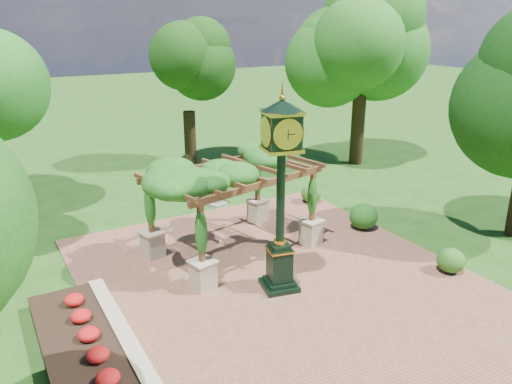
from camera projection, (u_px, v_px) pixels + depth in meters
ground at (304, 299)px, 12.94m from camera, size 120.00×120.00×0.00m
brick_plaza at (283, 282)px, 13.75m from camera, size 10.00×12.00×0.04m
border_wall at (122, 336)px, 11.11m from camera, size 0.35×5.00×0.40m
flower_bed at (81, 349)px, 10.69m from camera, size 1.50×5.00×0.36m
pedestal_clock at (281, 180)px, 12.44m from camera, size 1.20×1.20×5.15m
pergola at (233, 173)px, 14.83m from camera, size 5.48×4.04×3.12m
sundial at (217, 194)px, 19.37m from camera, size 0.79×0.79×1.09m
shrub_front at (451, 260)px, 14.16m from camera, size 0.84×0.84×0.71m
shrub_mid at (364, 216)px, 17.12m from camera, size 1.06×1.06×0.87m
shrub_back at (311, 194)px, 19.64m from camera, size 1.02×1.02×0.71m
tree_north at (187, 69)px, 23.82m from camera, size 3.18×3.18×6.79m
tree_east_far at (364, 37)px, 23.33m from camera, size 4.80×4.80×8.89m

